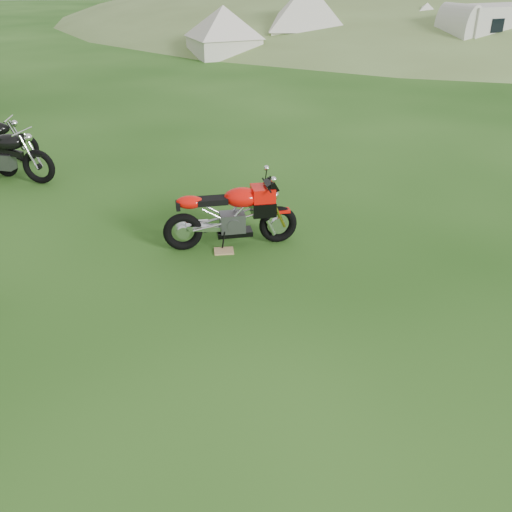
{
  "coord_description": "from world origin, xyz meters",
  "views": [
    {
      "loc": [
        -0.2,
        -5.66,
        3.8
      ],
      "look_at": [
        0.11,
        0.4,
        0.63
      ],
      "focal_mm": 40.0,
      "sensor_mm": 36.0,
      "label": 1
    }
  ],
  "objects_px": {
    "caravan": "(494,33)",
    "sport_motorcycle": "(231,210)",
    "tent_mid": "(307,18)",
    "plywood_board": "(224,251)",
    "tent_right": "(425,26)",
    "vintage_moto_b": "(2,154)",
    "tent_left": "(223,29)"
  },
  "relations": [
    {
      "from": "plywood_board",
      "to": "tent_mid",
      "type": "bearing_deg",
      "value": 79.3
    },
    {
      "from": "tent_left",
      "to": "tent_mid",
      "type": "relative_size",
      "value": 0.81
    },
    {
      "from": "vintage_moto_b",
      "to": "tent_right",
      "type": "distance_m",
      "value": 20.62
    },
    {
      "from": "plywood_board",
      "to": "caravan",
      "type": "distance_m",
      "value": 20.23
    },
    {
      "from": "plywood_board",
      "to": "tent_mid",
      "type": "distance_m",
      "value": 20.46
    },
    {
      "from": "sport_motorcycle",
      "to": "tent_right",
      "type": "xyz_separation_m",
      "value": [
        8.81,
        18.94,
        0.58
      ]
    },
    {
      "from": "sport_motorcycle",
      "to": "plywood_board",
      "type": "bearing_deg",
      "value": -126.87
    },
    {
      "from": "plywood_board",
      "to": "vintage_moto_b",
      "type": "bearing_deg",
      "value": 142.23
    },
    {
      "from": "plywood_board",
      "to": "vintage_moto_b",
      "type": "xyz_separation_m",
      "value": [
        -4.16,
        3.23,
        0.53
      ]
    },
    {
      "from": "tent_left",
      "to": "tent_right",
      "type": "xyz_separation_m",
      "value": [
        8.88,
        0.39,
        0.01
      ]
    },
    {
      "from": "tent_mid",
      "to": "sport_motorcycle",
      "type": "bearing_deg",
      "value": -97.38
    },
    {
      "from": "sport_motorcycle",
      "to": "plywood_board",
      "type": "xyz_separation_m",
      "value": [
        -0.11,
        -0.21,
        -0.55
      ]
    },
    {
      "from": "tent_left",
      "to": "vintage_moto_b",
      "type": "bearing_deg",
      "value": -124.49
    },
    {
      "from": "sport_motorcycle",
      "to": "tent_left",
      "type": "bearing_deg",
      "value": 82.44
    },
    {
      "from": "plywood_board",
      "to": "caravan",
      "type": "bearing_deg",
      "value": 56.73
    },
    {
      "from": "tent_mid",
      "to": "caravan",
      "type": "relative_size",
      "value": 0.69
    },
    {
      "from": "tent_right",
      "to": "caravan",
      "type": "bearing_deg",
      "value": -34.73
    },
    {
      "from": "tent_right",
      "to": "caravan",
      "type": "relative_size",
      "value": 0.56
    },
    {
      "from": "tent_mid",
      "to": "caravan",
      "type": "height_order",
      "value": "tent_mid"
    },
    {
      "from": "tent_left",
      "to": "tent_mid",
      "type": "xyz_separation_m",
      "value": [
        3.75,
        1.3,
        0.27
      ]
    },
    {
      "from": "sport_motorcycle",
      "to": "vintage_moto_b",
      "type": "bearing_deg",
      "value": 137.0
    },
    {
      "from": "caravan",
      "to": "plywood_board",
      "type": "bearing_deg",
      "value": -144.12
    },
    {
      "from": "plywood_board",
      "to": "tent_right",
      "type": "relative_size",
      "value": 0.11
    },
    {
      "from": "tent_mid",
      "to": "vintage_moto_b",
      "type": "bearing_deg",
      "value": -112.19
    },
    {
      "from": "sport_motorcycle",
      "to": "vintage_moto_b",
      "type": "distance_m",
      "value": 5.24
    },
    {
      "from": "tent_right",
      "to": "caravan",
      "type": "xyz_separation_m",
      "value": [
        2.16,
        -2.25,
        -0.04
      ]
    },
    {
      "from": "tent_right",
      "to": "sport_motorcycle",
      "type": "bearing_deg",
      "value": -103.4
    },
    {
      "from": "tent_left",
      "to": "tent_mid",
      "type": "bearing_deg",
      "value": -0.17
    },
    {
      "from": "sport_motorcycle",
      "to": "tent_mid",
      "type": "height_order",
      "value": "tent_mid"
    },
    {
      "from": "caravan",
      "to": "sport_motorcycle",
      "type": "bearing_deg",
      "value": -144.17
    },
    {
      "from": "tent_right",
      "to": "caravan",
      "type": "distance_m",
      "value": 3.12
    },
    {
      "from": "plywood_board",
      "to": "tent_right",
      "type": "xyz_separation_m",
      "value": [
        8.93,
        19.14,
        1.14
      ]
    }
  ]
}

